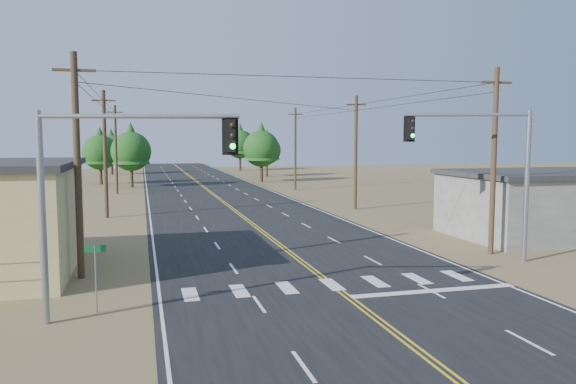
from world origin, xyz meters
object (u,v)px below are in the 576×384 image
object	(u,v)px
building_right	(569,204)
signal_mast_left	(101,179)
signal_mast_right	(491,160)
street_sign	(96,268)

from	to	relation	value
building_right	signal_mast_left	bearing A→B (deg)	-158.99
signal_mast_left	signal_mast_right	bearing A→B (deg)	29.65
building_right	street_sign	world-z (taller)	building_right
signal_mast_left	street_sign	bearing A→B (deg)	118.98
signal_mast_right	building_right	bearing A→B (deg)	52.85
building_right	signal_mast_right	size ratio (longest dim) A/B	1.96
building_right	street_sign	size ratio (longest dim) A/B	6.06
street_sign	signal_mast_right	bearing A→B (deg)	14.92
street_sign	signal_mast_left	bearing A→B (deg)	-71.88
signal_mast_left	signal_mast_right	distance (m)	19.24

